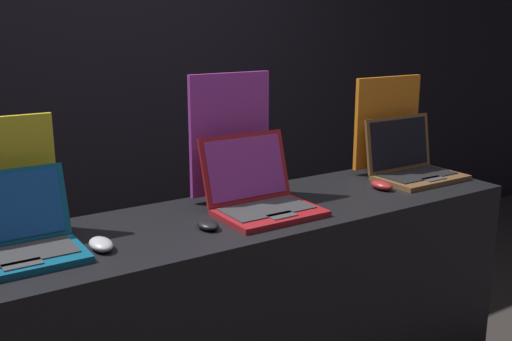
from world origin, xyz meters
TOP-DOWN VIEW (x-y plane):
  - wall_back at (0.00, 1.82)m, footprint 8.00×0.05m
  - display_counter at (0.00, 0.28)m, footprint 2.09×0.56m
  - laptop_front at (-0.84, 0.29)m, footprint 0.38×0.29m
  - mouse_front at (-0.60, 0.21)m, footprint 0.07×0.11m
  - laptop_middle at (0.01, 0.27)m, footprint 0.36×0.33m
  - mouse_middle at (-0.24, 0.20)m, footprint 0.07×0.10m
  - promo_stand_middle at (0.01, 0.47)m, footprint 0.34×0.07m
  - laptop_back at (0.83, 0.31)m, footprint 0.38×0.29m
  - mouse_back at (0.59, 0.23)m, footprint 0.06×0.11m
  - promo_stand_back at (0.83, 0.47)m, footprint 0.38×0.07m

SIDE VIEW (x-z plane):
  - display_counter at x=0.00m, z-range 0.00..0.94m
  - mouse_middle at x=-0.24m, z-range 0.94..0.97m
  - mouse_front at x=-0.60m, z-range 0.94..0.97m
  - mouse_back at x=0.59m, z-range 0.94..0.97m
  - laptop_front at x=-0.84m, z-range 0.88..1.12m
  - laptop_back at x=0.83m, z-range 0.87..1.13m
  - laptop_middle at x=0.01m, z-range 0.87..1.13m
  - promo_stand_back at x=0.83m, z-range 0.93..1.36m
  - promo_stand_middle at x=0.01m, z-range 0.93..1.41m
  - wall_back at x=0.00m, z-range 0.00..2.80m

